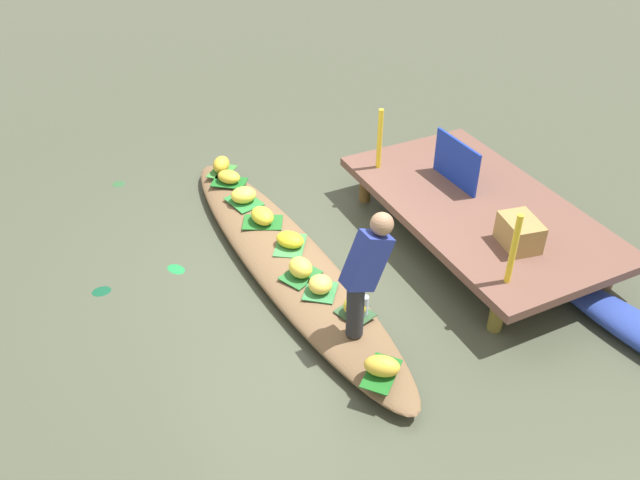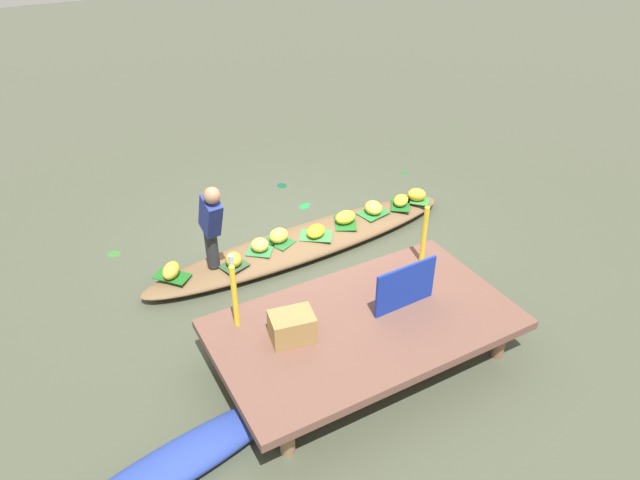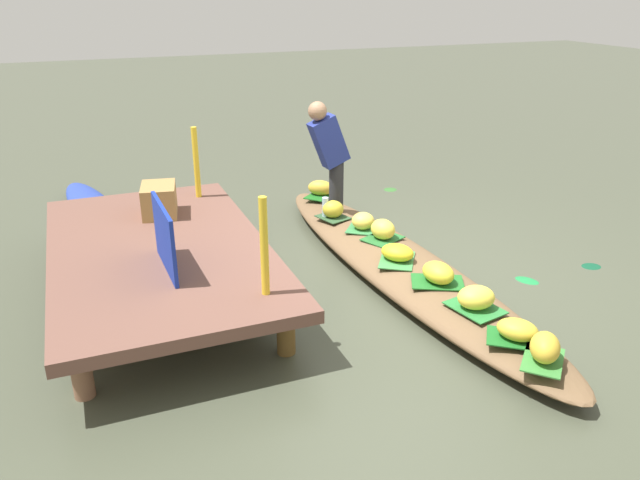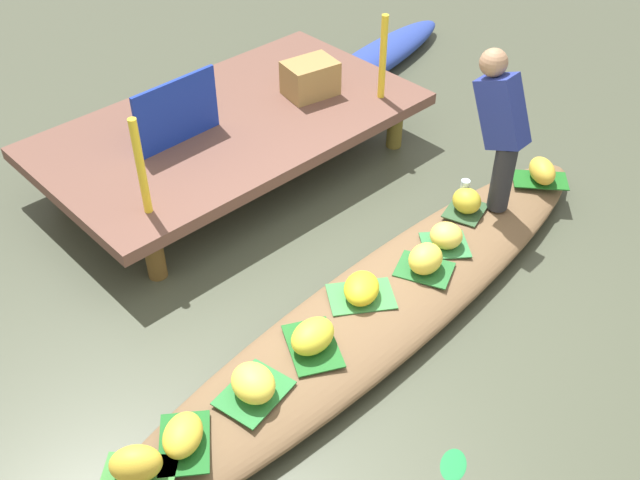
# 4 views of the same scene
# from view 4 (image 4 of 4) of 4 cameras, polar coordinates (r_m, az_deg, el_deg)

# --- Properties ---
(canal_water) EXTENTS (40.00, 40.00, 0.00)m
(canal_water) POSITION_cam_4_polar(r_m,az_deg,el_deg) (5.15, 4.69, -6.04)
(canal_water) COLOR #444938
(canal_water) RESTS_ON ground
(dock_platform) EXTENTS (3.20, 1.80, 0.49)m
(dock_platform) POSITION_cam_4_polar(r_m,az_deg,el_deg) (6.37, -6.85, 8.70)
(dock_platform) COLOR brown
(dock_platform) RESTS_ON ground
(vendor_boat) EXTENTS (4.73, 1.06, 0.22)m
(vendor_boat) POSITION_cam_4_polar(r_m,az_deg,el_deg) (5.07, 4.76, -5.16)
(vendor_boat) COLOR brown
(vendor_boat) RESTS_ON ground
(moored_boat) EXTENTS (2.55, 0.88, 0.23)m
(moored_boat) POSITION_cam_4_polar(r_m,az_deg,el_deg) (8.11, 4.05, 13.54)
(moored_boat) COLOR #263C96
(moored_boat) RESTS_ON ground
(leaf_mat_0) EXTENTS (0.45, 0.44, 0.01)m
(leaf_mat_0) POSITION_cam_4_polar(r_m,az_deg,el_deg) (5.43, 9.57, -0.37)
(leaf_mat_0) COLOR #347B42
(leaf_mat_0) RESTS_ON vendor_boat
(banana_bunch_0) EXTENTS (0.32, 0.31, 0.18)m
(banana_bunch_0) POSITION_cam_4_polar(r_m,az_deg,el_deg) (5.38, 9.66, 0.34)
(banana_bunch_0) COLOR #F5D453
(banana_bunch_0) RESTS_ON vendor_boat
(leaf_mat_1) EXTENTS (0.47, 0.53, 0.01)m
(leaf_mat_1) POSITION_cam_4_polar(r_m,az_deg,el_deg) (4.66, -0.56, -8.12)
(leaf_mat_1) COLOR #1F6525
(leaf_mat_1) RESTS_ON vendor_boat
(banana_bunch_1) EXTENTS (0.34, 0.27, 0.18)m
(banana_bunch_1) POSITION_cam_4_polar(r_m,az_deg,el_deg) (4.59, -0.57, -7.38)
(banana_bunch_1) COLOR yellow
(banana_bunch_1) RESTS_ON vendor_boat
(leaf_mat_2) EXTENTS (0.45, 0.46, 0.01)m
(leaf_mat_2) POSITION_cam_4_polar(r_m,az_deg,el_deg) (4.21, -13.74, -17.08)
(leaf_mat_2) COLOR #388035
(leaf_mat_2) RESTS_ON vendor_boat
(banana_bunch_2) EXTENTS (0.34, 0.33, 0.20)m
(banana_bunch_2) POSITION_cam_4_polar(r_m,az_deg,el_deg) (4.13, -13.95, -16.33)
(banana_bunch_2) COLOR gold
(banana_bunch_2) RESTS_ON vendor_boat
(leaf_mat_3) EXTENTS (0.53, 0.49, 0.01)m
(leaf_mat_3) POSITION_cam_4_polar(r_m,az_deg,el_deg) (4.97, 3.17, -4.34)
(leaf_mat_3) COLOR #3C8643
(leaf_mat_3) RESTS_ON vendor_boat
(banana_bunch_3) EXTENTS (0.39, 0.37, 0.15)m
(banana_bunch_3) POSITION_cam_4_polar(r_m,az_deg,el_deg) (4.92, 3.20, -3.72)
(banana_bunch_3) COLOR yellow
(banana_bunch_3) RESTS_ON vendor_boat
(leaf_mat_4) EXTENTS (0.39, 0.35, 0.01)m
(leaf_mat_4) POSITION_cam_4_polar(r_m,az_deg,el_deg) (5.78, 11.08, 2.24)
(leaf_mat_4) COLOR #2E502F
(leaf_mat_4) RESTS_ON vendor_boat
(banana_bunch_4) EXTENTS (0.26, 0.27, 0.19)m
(banana_bunch_4) POSITION_cam_4_polar(r_m,az_deg,el_deg) (5.73, 11.20, 2.98)
(banana_bunch_4) COLOR gold
(banana_bunch_4) RESTS_ON vendor_boat
(leaf_mat_5) EXTENTS (0.47, 0.49, 0.01)m
(leaf_mat_5) POSITION_cam_4_polar(r_m,az_deg,el_deg) (6.26, 16.53, 4.45)
(leaf_mat_5) COLOR #1B621E
(leaf_mat_5) RESTS_ON vendor_boat
(banana_bunch_5) EXTENTS (0.34, 0.36, 0.18)m
(banana_bunch_5) POSITION_cam_4_polar(r_m,az_deg,el_deg) (6.21, 16.68, 5.11)
(banana_bunch_5) COLOR gold
(banana_bunch_5) RESTS_ON vendor_boat
(leaf_mat_6) EXTENTS (0.47, 0.39, 0.01)m
(leaf_mat_6) POSITION_cam_4_polar(r_m,az_deg,el_deg) (4.44, -5.08, -11.61)
(leaf_mat_6) COLOR #297735
(leaf_mat_6) RESTS_ON vendor_boat
(banana_bunch_6) EXTENTS (0.29, 0.33, 0.18)m
(banana_bunch_6) POSITION_cam_4_polar(r_m,az_deg,el_deg) (4.37, -5.15, -10.87)
(banana_bunch_6) COLOR #F8DF47
(banana_bunch_6) RESTS_ON vendor_boat
(leaf_mat_7) EXTENTS (0.42, 0.46, 0.01)m
(leaf_mat_7) POSITION_cam_4_polar(r_m,az_deg,el_deg) (5.21, 8.00, -2.25)
(leaf_mat_7) COLOR #26682E
(leaf_mat_7) RESTS_ON vendor_boat
(banana_bunch_7) EXTENTS (0.31, 0.27, 0.20)m
(banana_bunch_7) POSITION_cam_4_polar(r_m,az_deg,el_deg) (5.14, 8.10, -1.43)
(banana_bunch_7) COLOR #F8DA48
(banana_bunch_7) RESTS_ON vendor_boat
(leaf_mat_8) EXTENTS (0.47, 0.49, 0.01)m
(leaf_mat_8) POSITION_cam_4_polar(r_m,az_deg,el_deg) (4.28, -10.37, -15.09)
(leaf_mat_8) COLOR #1B6422
(leaf_mat_8) RESTS_ON vendor_boat
(banana_bunch_8) EXTENTS (0.36, 0.35, 0.15)m
(banana_bunch_8) POSITION_cam_4_polar(r_m,az_deg,el_deg) (4.22, -10.49, -14.51)
(banana_bunch_8) COLOR gold
(banana_bunch_8) RESTS_ON vendor_boat
(vendor_person) EXTENTS (0.21, 0.46, 1.23)m
(vendor_person) POSITION_cam_4_polar(r_m,az_deg,el_deg) (5.54, 13.72, 8.66)
(vendor_person) COLOR #28282D
(vendor_person) RESTS_ON vendor_boat
(water_bottle) EXTENTS (0.07, 0.07, 0.22)m
(water_bottle) POSITION_cam_4_polar(r_m,az_deg,el_deg) (5.79, 11.00, 3.59)
(water_bottle) COLOR silver
(water_bottle) RESTS_ON vendor_boat
(market_banner) EXTENTS (0.76, 0.05, 0.54)m
(market_banner) POSITION_cam_4_polar(r_m,az_deg,el_deg) (5.97, -10.92, 9.62)
(market_banner) COLOR #162F9D
(market_banner) RESTS_ON dock_platform
(railing_post_west) EXTENTS (0.06, 0.06, 0.75)m
(railing_post_west) POSITION_cam_4_polar(r_m,az_deg,el_deg) (5.18, -13.60, 5.46)
(railing_post_west) COLOR yellow
(railing_post_west) RESTS_ON dock_platform
(railing_post_east) EXTENTS (0.06, 0.06, 0.75)m
(railing_post_east) POSITION_cam_4_polar(r_m,az_deg,el_deg) (6.49, 4.85, 13.80)
(railing_post_east) COLOR yellow
(railing_post_east) RESTS_ON dock_platform
(produce_crate) EXTENTS (0.49, 0.40, 0.30)m
(produce_crate) POSITION_cam_4_polar(r_m,az_deg,el_deg) (6.61, -0.75, 12.31)
(produce_crate) COLOR #9C7944
(produce_crate) RESTS_ON dock_platform
(drifting_plant_1) EXTENTS (0.27, 0.24, 0.01)m
(drifting_plant_1) POSITION_cam_4_polar(r_m,az_deg,el_deg) (4.47, 10.20, -16.61)
(drifting_plant_1) COLOR #1D7E3D
(drifting_plant_1) RESTS_ON ground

